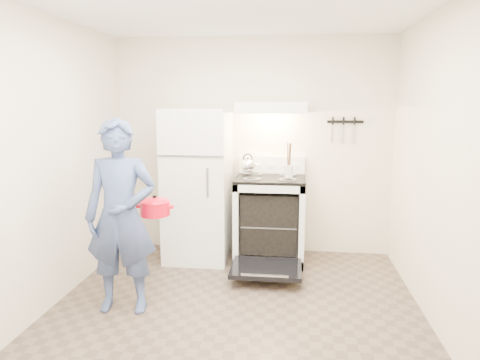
{
  "coord_description": "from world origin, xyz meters",
  "views": [
    {
      "loc": [
        0.46,
        -3.18,
        1.77
      ],
      "look_at": [
        -0.05,
        1.0,
        1.0
      ],
      "focal_mm": 32.0,
      "sensor_mm": 36.0,
      "label": 1
    }
  ],
  "objects_px": {
    "dutch_oven": "(155,208)",
    "person": "(121,217)",
    "stove_body": "(270,220)",
    "tea_kettle": "(248,164)",
    "refrigerator": "(198,185)"
  },
  "relations": [
    {
      "from": "dutch_oven",
      "to": "person",
      "type": "bearing_deg",
      "value": -138.12
    },
    {
      "from": "stove_body",
      "to": "dutch_oven",
      "type": "xyz_separation_m",
      "value": [
        -0.95,
        -1.13,
        0.39
      ]
    },
    {
      "from": "tea_kettle",
      "to": "person",
      "type": "xyz_separation_m",
      "value": [
        -0.92,
        -1.44,
        -0.25
      ]
    },
    {
      "from": "tea_kettle",
      "to": "dutch_oven",
      "type": "height_order",
      "value": "tea_kettle"
    },
    {
      "from": "refrigerator",
      "to": "person",
      "type": "bearing_deg",
      "value": -105.75
    },
    {
      "from": "person",
      "to": "dutch_oven",
      "type": "xyz_separation_m",
      "value": [
        0.23,
        0.21,
        0.03
      ]
    },
    {
      "from": "stove_body",
      "to": "refrigerator",
      "type": "bearing_deg",
      "value": -178.23
    },
    {
      "from": "dutch_oven",
      "to": "tea_kettle",
      "type": "bearing_deg",
      "value": 60.85
    },
    {
      "from": "refrigerator",
      "to": "stove_body",
      "type": "distance_m",
      "value": 0.9
    },
    {
      "from": "tea_kettle",
      "to": "dutch_oven",
      "type": "relative_size",
      "value": 0.75
    },
    {
      "from": "refrigerator",
      "to": "dutch_oven",
      "type": "bearing_deg",
      "value": -97.26
    },
    {
      "from": "refrigerator",
      "to": "stove_body",
      "type": "bearing_deg",
      "value": 1.77
    },
    {
      "from": "tea_kettle",
      "to": "dutch_oven",
      "type": "distance_m",
      "value": 1.43
    },
    {
      "from": "stove_body",
      "to": "tea_kettle",
      "type": "distance_m",
      "value": 0.68
    },
    {
      "from": "refrigerator",
      "to": "tea_kettle",
      "type": "height_order",
      "value": "refrigerator"
    }
  ]
}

